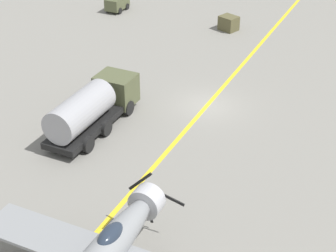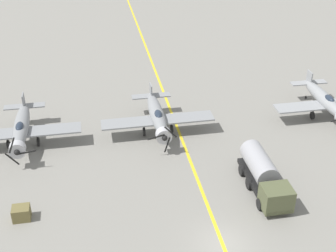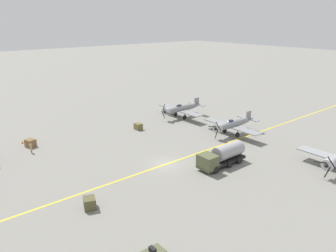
% 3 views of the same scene
% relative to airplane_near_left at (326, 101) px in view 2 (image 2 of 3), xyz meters
% --- Properties ---
extents(ground_plane, '(400.00, 400.00, 0.00)m').
position_rel_airplane_near_left_xyz_m(ground_plane, '(16.98, 17.46, -2.01)').
color(ground_plane, gray).
extents(taxiway_stripe, '(0.30, 160.00, 0.01)m').
position_rel_airplane_near_left_xyz_m(taxiway_stripe, '(16.98, 17.46, -2.01)').
color(taxiway_stripe, yellow).
rests_on(taxiway_stripe, ground).
extents(airplane_near_left, '(12.00, 9.98, 3.65)m').
position_rel_airplane_near_left_xyz_m(airplane_near_left, '(0.00, 0.00, 0.00)').
color(airplane_near_left, gray).
rests_on(airplane_near_left, ground).
extents(airplane_near_center, '(12.00, 9.98, 3.65)m').
position_rel_airplane_near_left_xyz_m(airplane_near_center, '(19.29, 0.09, 0.00)').
color(airplane_near_center, gray).
rests_on(airplane_near_center, ground).
extents(airplane_near_right, '(12.00, 9.98, 3.70)m').
position_rel_airplane_near_left_xyz_m(airplane_near_right, '(33.34, 0.09, 0.00)').
color(airplane_near_right, gray).
rests_on(airplane_near_right, ground).
extents(fuel_tanker, '(2.68, 8.00, 2.98)m').
position_rel_airplane_near_left_xyz_m(fuel_tanker, '(11.56, 11.63, -0.50)').
color(fuel_tanker, black).
rests_on(fuel_tanker, ground).
extents(supply_crate_by_tanker, '(1.44, 1.20, 1.20)m').
position_rel_airplane_near_left_xyz_m(supply_crate_by_tanker, '(32.56, 11.75, -1.41)').
color(supply_crate_by_tanker, brown).
rests_on(supply_crate_by_tanker, ground).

